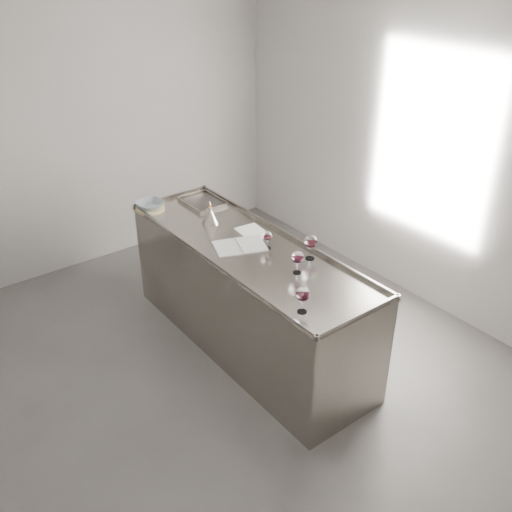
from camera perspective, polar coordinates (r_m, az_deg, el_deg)
room_shell at (r=3.76m, az=-4.30°, el=3.17°), size 4.54×5.04×2.84m
counter at (r=4.69m, az=-0.80°, el=-4.11°), size 0.77×2.42×0.97m
wine_glass_left at (r=3.63m, az=4.70°, el=-3.89°), size 0.09×0.09×0.18m
wine_glass_middle at (r=4.05m, az=4.18°, el=-0.17°), size 0.09×0.09×0.17m
wine_glass_right at (r=4.23m, az=5.50°, el=1.40°), size 0.10×0.10×0.20m
wine_glass_small at (r=4.38m, az=1.14°, el=1.97°), size 0.07×0.07×0.15m
notebook at (r=4.44m, az=-1.63°, el=1.00°), size 0.46×0.39×0.02m
loose_paper_top at (r=4.66m, az=-0.31°, el=2.40°), size 0.23×0.31×0.00m
trivet at (r=5.15m, az=-10.54°, el=4.68°), size 0.30×0.30×0.02m
ceramic_bowl at (r=5.13m, az=-10.58°, el=5.07°), size 0.25×0.25×0.06m
wine_funnel at (r=4.80m, az=-4.60°, el=3.95°), size 0.14×0.14×0.21m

